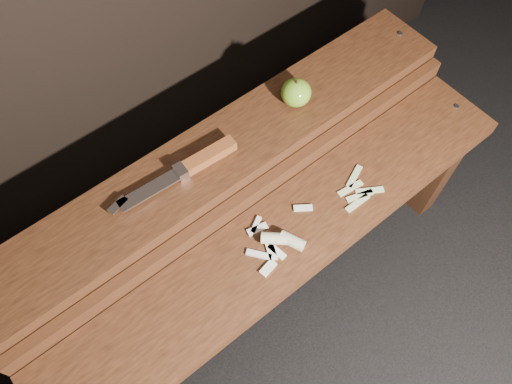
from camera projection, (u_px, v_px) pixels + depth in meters
ground at (269, 282)px, 1.47m from camera, size 60.00×60.00×0.00m
bench_front_tier at (289, 249)px, 1.13m from camera, size 1.20×0.20×0.42m
bench_rear_tier at (228, 169)px, 1.17m from camera, size 1.20×0.21×0.50m
apple at (296, 93)px, 1.13m from camera, size 0.07×0.07×0.08m
knife at (194, 164)px, 1.06m from camera, size 0.30×0.05×0.03m
apple_scraps at (292, 232)px, 1.07m from camera, size 0.35×0.13×0.03m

